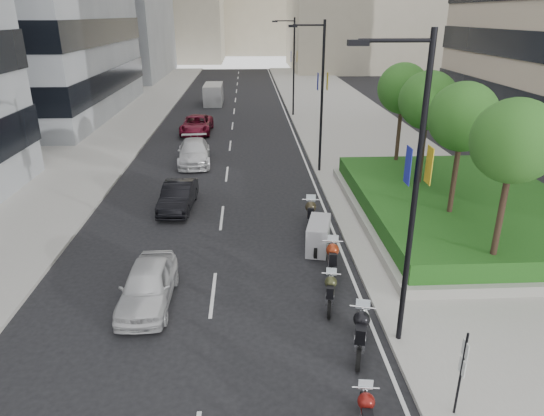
{
  "coord_description": "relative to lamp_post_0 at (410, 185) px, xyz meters",
  "views": [
    {
      "loc": [
        -0.15,
        -10.96,
        9.28
      ],
      "look_at": [
        0.77,
        7.16,
        2.0
      ],
      "focal_mm": 32.0,
      "sensor_mm": 36.0,
      "label": 1
    }
  ],
  "objects": [
    {
      "name": "lamp_post_0",
      "position": [
        0.0,
        0.0,
        0.0
      ],
      "size": [
        2.34,
        0.45,
        9.0
      ],
      "color": "black",
      "rests_on": "ground"
    },
    {
      "name": "car_a",
      "position": [
        -7.79,
        2.55,
        -4.36
      ],
      "size": [
        1.71,
        4.17,
        1.42
      ],
      "primitive_type": "imported",
      "rotation": [
        0.0,
        0.0,
        -0.01
      ],
      "color": "silver",
      "rests_on": "ground"
    },
    {
      "name": "parking_sign",
      "position": [
        0.66,
        -3.0,
        -3.61
      ],
      "size": [
        0.06,
        0.32,
        2.5
      ],
      "color": "black",
      "rests_on": "ground"
    },
    {
      "name": "motorcycle_1",
      "position": [
        -1.64,
        -3.37,
        -4.54
      ],
      "size": [
        0.65,
        1.96,
        0.98
      ],
      "rotation": [
        0.0,
        0.0,
        1.45
      ],
      "color": "black",
      "rests_on": "ground"
    },
    {
      "name": "hedge",
      "position": [
        5.86,
        9.0,
        -4.12
      ],
      "size": [
        9.4,
        13.4,
        0.8
      ],
      "primitive_type": "cube",
      "color": "#174D16",
      "rests_on": "planter"
    },
    {
      "name": "motorcycle_3",
      "position": [
        -1.6,
        2.1,
        -4.54
      ],
      "size": [
        0.68,
        1.97,
        0.99
      ],
      "rotation": [
        0.0,
        0.0,
        1.37
      ],
      "color": "black",
      "rests_on": "ground"
    },
    {
      "name": "ground",
      "position": [
        -4.14,
        -1.0,
        -5.07
      ],
      "size": [
        160.0,
        160.0,
        0.0
      ],
      "primitive_type": "plane",
      "color": "black",
      "rests_on": "ground"
    },
    {
      "name": "motorcycle_6",
      "position": [
        -1.46,
        8.62,
        -4.42
      ],
      "size": [
        0.8,
        2.41,
        1.2
      ],
      "rotation": [
        0.0,
        0.0,
        1.44
      ],
      "color": "black",
      "rests_on": "ground"
    },
    {
      "name": "tree_3",
      "position": [
        4.36,
        15.0,
        0.36
      ],
      "size": [
        2.8,
        2.8,
        6.3
      ],
      "color": "#332319",
      "rests_on": "planter"
    },
    {
      "name": "car_c",
      "position": [
        -7.89,
        19.54,
        -4.32
      ],
      "size": [
        2.48,
        5.27,
        1.49
      ],
      "primitive_type": "imported",
      "rotation": [
        0.0,
        0.0,
        0.08
      ],
      "color": "silver",
      "rests_on": "ground"
    },
    {
      "name": "lamp_post_1",
      "position": [
        0.0,
        17.0,
        0.0
      ],
      "size": [
        2.34,
        0.45,
        9.0
      ],
      "color": "black",
      "rests_on": "ground"
    },
    {
      "name": "lane_edge",
      "position": [
        -0.44,
        29.0,
        -5.06
      ],
      "size": [
        0.12,
        100.0,
        0.01
      ],
      "primitive_type": "cube",
      "color": "silver",
      "rests_on": "ground"
    },
    {
      "name": "lamp_post_2",
      "position": [
        0.0,
        35.0,
        0.0
      ],
      "size": [
        2.34,
        0.45,
        9.0
      ],
      "color": "black",
      "rests_on": "ground"
    },
    {
      "name": "tree_2",
      "position": [
        4.36,
        11.0,
        0.36
      ],
      "size": [
        2.8,
        2.8,
        6.3
      ],
      "color": "#332319",
      "rests_on": "planter"
    },
    {
      "name": "sidewalk_left",
      "position": [
        -16.14,
        29.0,
        -4.99
      ],
      "size": [
        8.0,
        100.0,
        0.15
      ],
      "primitive_type": "cube",
      "color": "#9E9B93",
      "rests_on": "ground"
    },
    {
      "name": "car_d",
      "position": [
        -8.53,
        28.28,
        -4.34
      ],
      "size": [
        2.55,
        5.27,
        1.45
      ],
      "primitive_type": "imported",
      "rotation": [
        0.0,
        0.0,
        -0.03
      ],
      "color": "maroon",
      "rests_on": "ground"
    },
    {
      "name": "delivery_van",
      "position": [
        -7.98,
        42.26,
        -4.07
      ],
      "size": [
        1.94,
        5.09,
        2.14
      ],
      "rotation": [
        0.0,
        0.0,
        -0.0
      ],
      "color": "#ADADAF",
      "rests_on": "ground"
    },
    {
      "name": "car_b",
      "position": [
        -7.89,
        11.28,
        -4.38
      ],
      "size": [
        1.69,
        4.24,
        1.37
      ],
      "primitive_type": "imported",
      "rotation": [
        0.0,
        0.0,
        -0.06
      ],
      "color": "black",
      "rests_on": "ground"
    },
    {
      "name": "sidewalk_right",
      "position": [
        4.86,
        29.0,
        -4.99
      ],
      "size": [
        10.0,
        100.0,
        0.15
      ],
      "primitive_type": "cube",
      "color": "#9E9B93",
      "rests_on": "ground"
    },
    {
      "name": "planter",
      "position": [
        5.86,
        9.0,
        -4.72
      ],
      "size": [
        10.0,
        14.0,
        0.4
      ],
      "primitive_type": "cube",
      "color": "#99988F",
      "rests_on": "sidewalk_right"
    },
    {
      "name": "tree_0",
      "position": [
        4.36,
        3.0,
        0.36
      ],
      "size": [
        2.8,
        2.8,
        6.3
      ],
      "color": "#332319",
      "rests_on": "planter"
    },
    {
      "name": "motorcycle_4",
      "position": [
        -1.18,
        4.21,
        -4.44
      ],
      "size": [
        0.78,
        2.33,
        1.17
      ],
      "rotation": [
        0.0,
        0.0,
        1.41
      ],
      "color": "black",
      "rests_on": "ground"
    },
    {
      "name": "motorcycle_2",
      "position": [
        -1.1,
        -0.31,
        -4.44
      ],
      "size": [
        0.91,
        2.29,
        1.16
      ],
      "rotation": [
        0.0,
        0.0,
        1.3
      ],
      "color": "black",
      "rests_on": "ground"
    },
    {
      "name": "tree_1",
      "position": [
        4.36,
        7.0,
        0.36
      ],
      "size": [
        2.8,
        2.8,
        6.3
      ],
      "color": "#332319",
      "rests_on": "planter"
    },
    {
      "name": "lane_centre",
      "position": [
        -5.64,
        29.0,
        -5.06
      ],
      "size": [
        0.12,
        100.0,
        0.01
      ],
      "primitive_type": "cube",
      "color": "silver",
      "rests_on": "ground"
    },
    {
      "name": "motorcycle_5",
      "position": [
        -1.41,
        6.36,
        -4.44
      ],
      "size": [
        1.31,
        2.22,
        1.26
      ],
      "rotation": [
        0.0,
        0.0,
        1.33
      ],
      "color": "black",
      "rests_on": "ground"
    }
  ]
}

